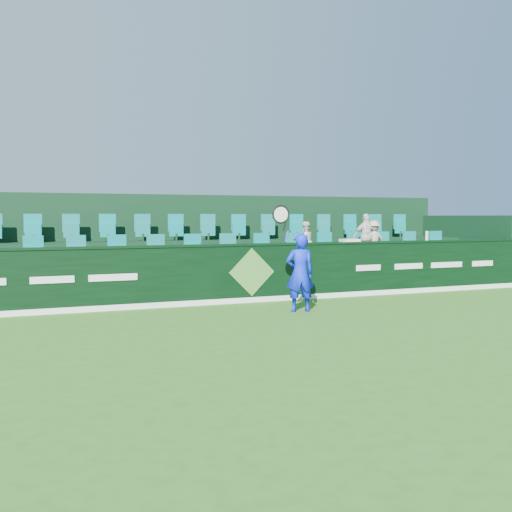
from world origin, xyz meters
name	(u,v)px	position (x,y,z in m)	size (l,w,h in m)	color
ground	(335,336)	(0.00, 0.00, 0.00)	(60.00, 60.00, 0.00)	#2F6A19
sponsor_hoarding	(250,273)	(0.00, 4.00, 0.67)	(16.00, 0.25, 1.35)	black
stand_tier_front	(234,280)	(0.00, 5.10, 0.40)	(16.00, 2.00, 0.80)	black
stand_tier_back	(212,264)	(0.00, 7.00, 0.65)	(16.00, 1.80, 1.30)	black
stand_rear	(208,243)	(0.00, 7.44, 1.22)	(16.00, 4.10, 2.60)	black
seat_row_front	(229,251)	(0.00, 5.50, 1.10)	(13.50, 0.50, 0.60)	#087978
seat_row_back	(209,230)	(0.00, 7.30, 1.60)	(13.50, 0.50, 0.60)	#087978
tennis_player	(300,272)	(0.48, 2.36, 0.83)	(1.04, 0.49, 2.24)	#0D21E6
spectator_left	(305,242)	(1.95, 5.12, 1.32)	(0.50, 0.39, 1.04)	silver
spectator_middle	(366,237)	(3.81, 5.12, 1.42)	(0.73, 0.30, 1.25)	silver
spectator_right	(374,240)	(4.04, 5.12, 1.33)	(0.68, 0.39, 1.06)	tan
towel	(350,240)	(2.63, 4.00, 1.38)	(0.45, 0.30, 0.07)	silver
drinks_bottle	(427,236)	(4.93, 4.00, 1.47)	(0.08, 0.08, 0.24)	silver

